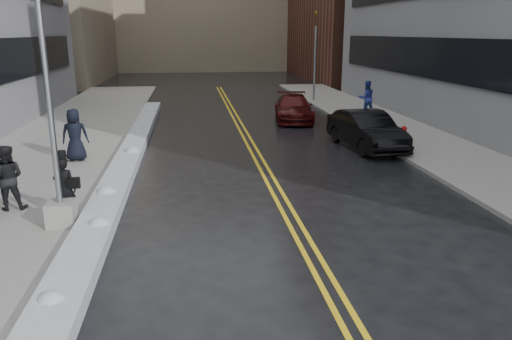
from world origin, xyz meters
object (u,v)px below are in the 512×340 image
object	(u,v)px
pedestrian_c	(75,135)
car_black	(366,130)
traffic_signal	(315,53)
pedestrian_fedora	(65,188)
car_maroon	(294,108)
fire_hydrant	(404,133)
pedestrian_b	(7,178)
pedestrian_east	(366,98)
lamppost	(52,130)

from	to	relation	value
pedestrian_c	car_black	distance (m)	11.59
traffic_signal	car_black	world-z (taller)	traffic_signal
traffic_signal	pedestrian_c	distance (m)	20.14
pedestrian_fedora	car_maroon	bearing A→B (deg)	-108.00
fire_hydrant	pedestrian_b	bearing A→B (deg)	-154.58
fire_hydrant	pedestrian_fedora	bearing A→B (deg)	-148.51
fire_hydrant	pedestrian_fedora	xyz separation A→B (m)	(-12.28, -7.52, 0.41)
pedestrian_b	car_black	size ratio (longest dim) A/B	0.37
fire_hydrant	car_black	world-z (taller)	car_black
fire_hydrant	pedestrian_fedora	size ratio (longest dim) A/B	0.45
pedestrian_east	car_black	xyz separation A→B (m)	(-2.72, -7.71, -0.33)
car_black	traffic_signal	bearing A→B (deg)	78.41
pedestrian_c	pedestrian_east	xyz separation A→B (m)	(14.25, 8.79, 0.01)
car_maroon	pedestrian_fedora	bearing A→B (deg)	-114.30
pedestrian_b	pedestrian_c	world-z (taller)	pedestrian_c
pedestrian_east	car_maroon	distance (m)	4.38
traffic_signal	car_black	distance (m)	14.58
fire_hydrant	pedestrian_east	xyz separation A→B (m)	(0.94, 7.42, 0.58)
lamppost	pedestrian_c	xyz separation A→B (m)	(-1.01, 6.63, -1.41)
car_black	pedestrian_b	bearing A→B (deg)	-158.98
fire_hydrant	pedestrian_fedora	world-z (taller)	pedestrian_fedora
pedestrian_c	car_maroon	bearing A→B (deg)	-145.63
traffic_signal	pedestrian_east	size ratio (longest dim) A/B	3.08
pedestrian_b	pedestrian_east	distance (m)	20.47
traffic_signal	pedestrian_c	xyz separation A→B (m)	(-12.81, -15.37, -2.28)
fire_hydrant	traffic_signal	world-z (taller)	traffic_signal
pedestrian_b	pedestrian_c	size ratio (longest dim) A/B	0.91
lamppost	pedestrian_c	bearing A→B (deg)	98.63
lamppost	traffic_signal	world-z (taller)	lamppost
traffic_signal	pedestrian_b	world-z (taller)	traffic_signal
pedestrian_fedora	pedestrian_east	world-z (taller)	pedestrian_east
car_maroon	lamppost	bearing A→B (deg)	-113.54
pedestrian_b	car_maroon	distance (m)	17.16
pedestrian_c	car_black	size ratio (longest dim) A/B	0.40
pedestrian_b	pedestrian_c	distance (m)	5.29
traffic_signal	pedestrian_fedora	distance (m)	24.65
lamppost	fire_hydrant	world-z (taller)	lamppost
lamppost	pedestrian_b	xyz separation A→B (m)	(-1.64, 1.37, -1.50)
pedestrian_b	car_black	distance (m)	13.72
car_maroon	fire_hydrant	bearing A→B (deg)	-56.49
traffic_signal	pedestrian_b	distance (m)	24.73
lamppost	pedestrian_east	world-z (taller)	lamppost
traffic_signal	car_maroon	world-z (taller)	traffic_signal
fire_hydrant	car_black	distance (m)	1.82
fire_hydrant	traffic_signal	xyz separation A→B (m)	(-0.50, 14.00, 2.85)
lamppost	car_black	size ratio (longest dim) A/B	1.59
lamppost	car_maroon	xyz separation A→B (m)	(8.91, 14.90, -1.83)
lamppost	pedestrian_fedora	xyz separation A→B (m)	(0.02, 0.48, -1.58)
fire_hydrant	lamppost	bearing A→B (deg)	-146.96
pedestrian_fedora	pedestrian_b	bearing A→B (deg)	-14.50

